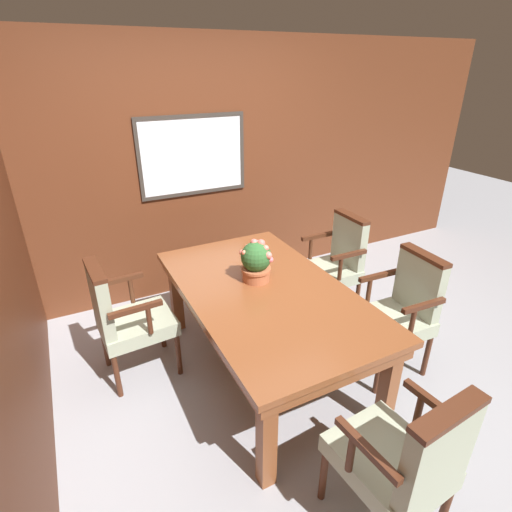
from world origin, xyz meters
TOP-DOWN VIEW (x-y plane):
  - ground_plane at (0.00, 0.00)m, footprint 14.00×14.00m
  - wall_back at (-0.00, 1.80)m, footprint 7.20×0.08m
  - dining_table at (-0.08, 0.26)m, footprint 1.09×1.89m
  - chair_left_far at (-1.01, 0.69)m, footprint 0.55×0.52m
  - chair_right_near at (0.85, -0.16)m, footprint 0.55×0.52m
  - chair_head_near at (-0.07, -1.09)m, footprint 0.53×0.56m
  - chair_right_far at (0.89, 0.71)m, footprint 0.53×0.50m
  - potted_plant at (-0.07, 0.42)m, footprint 0.22×0.24m

SIDE VIEW (x-z plane):
  - ground_plane at x=0.00m, z-range 0.00..0.00m
  - chair_left_far at x=-1.01m, z-range 0.04..1.01m
  - chair_right_near at x=0.85m, z-range 0.04..1.01m
  - chair_head_near at x=-0.07m, z-range 0.04..1.01m
  - chair_right_far at x=0.89m, z-range 0.04..1.01m
  - dining_table at x=-0.08m, z-range 0.27..1.00m
  - potted_plant at x=-0.07m, z-range 0.72..1.04m
  - wall_back at x=0.00m, z-range 0.00..2.45m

